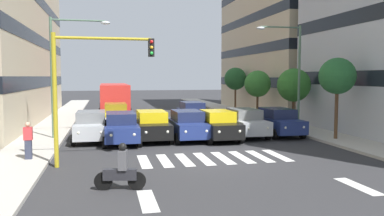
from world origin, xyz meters
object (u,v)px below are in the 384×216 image
pedestrian_waiting (28,140)px  street_tree_1 (294,85)px  street_tree_3 (235,79)px  car_row2_0 (116,114)px  car_3 (188,125)px  motorcycle_with_rider (121,171)px  car_2 (218,125)px  car_4 (152,125)px  street_tree_0 (337,76)px  car_5 (121,128)px  car_1 (245,122)px  street_lamp_left (292,66)px  car_6 (91,126)px  traffic_light_gantry (84,78)px  street_lamp_right (62,63)px  car_0 (278,122)px  street_tree_2 (258,84)px  bus_behind_traffic (114,96)px  car_row2_1 (193,113)px

pedestrian_waiting → street_tree_1: bearing=-154.6°
street_tree_3 → car_row2_0: bearing=36.7°
car_3 → street_tree_3: street_tree_3 is taller
motorcycle_with_rider → street_tree_1: 18.28m
car_2 → car_4: 3.87m
car_row2_0 → pedestrian_waiting: pedestrian_waiting is taller
street_tree_0 → pedestrian_waiting: bearing=7.8°
car_4 → car_5: bearing=18.7°
car_1 → pedestrian_waiting: bearing=23.1°
car_1 → street_tree_0: 6.05m
motorcycle_with_rider → street_lamp_left: 16.43m
car_3 → car_6: 5.60m
traffic_light_gantry → car_6: bearing=-90.0°
street_lamp_right → car_0: bearing=175.2°
street_tree_2 → pedestrian_waiting: street_tree_2 is taller
car_2 → motorcycle_with_rider: bearing=57.0°
bus_behind_traffic → motorcycle_with_rider: bus_behind_traffic is taller
car_5 → motorcycle_with_rider: size_ratio=2.63×
street_tree_0 → pedestrian_waiting: street_tree_0 is taller
car_1 → traffic_light_gantry: 11.53m
pedestrian_waiting → car_2: bearing=-157.1°
motorcycle_with_rider → street_tree_0: 14.86m
car_3 → street_lamp_left: bearing=-169.3°
car_2 → street_tree_2: 12.25m
car_5 → car_row2_1: size_ratio=1.00×
car_row2_1 → street_tree_2: bearing=-161.6°
street_tree_0 → street_lamp_right: bearing=-13.9°
car_2 → pedestrian_waiting: 10.60m
car_2 → motorcycle_with_rider: car_2 is taller
car_row2_0 → street_tree_3: (-12.63, -9.42, 2.60)m
car_3 → street_lamp_right: (7.13, -1.50, 3.61)m
motorcycle_with_rider → street_lamp_left: size_ratio=0.24×
car_row2_1 → traffic_light_gantry: 15.63m
car_row2_1 → pedestrian_waiting: size_ratio=2.72×
car_2 → car_3: 1.78m
car_2 → car_row2_1: (-0.26, -8.04, 0.00)m
car_row2_0 → traffic_light_gantry: bearing=83.2°
car_6 → pedestrian_waiting: pedestrian_waiting is taller
traffic_light_gantry → street_lamp_right: size_ratio=0.79×
car_4 → car_2: bearing=170.7°
traffic_light_gantry → street_tree_2: bearing=-131.7°
street_tree_1 → traffic_light_gantry: bearing=32.9°
car_0 → car_3: same height
street_tree_1 → street_lamp_left: bearing=59.3°
car_2 → car_4: same height
street_tree_0 → pedestrian_waiting: 16.68m
street_lamp_left → street_tree_2: size_ratio=1.68×
street_lamp_right → traffic_light_gantry: bearing=102.2°
car_3 → street_lamp_right: size_ratio=0.63×
street_tree_0 → street_tree_2: bearing=-89.9°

